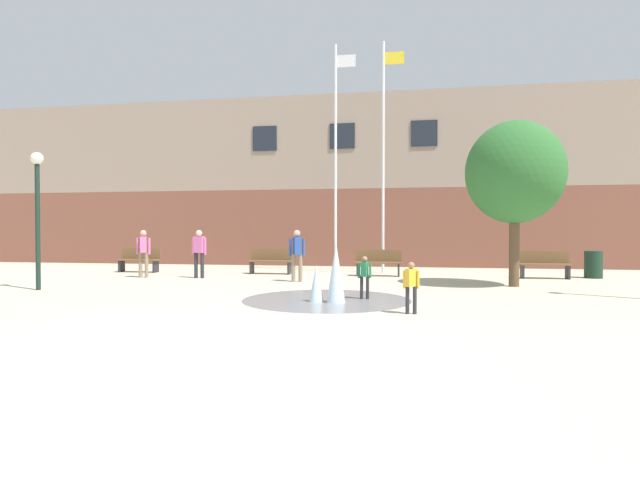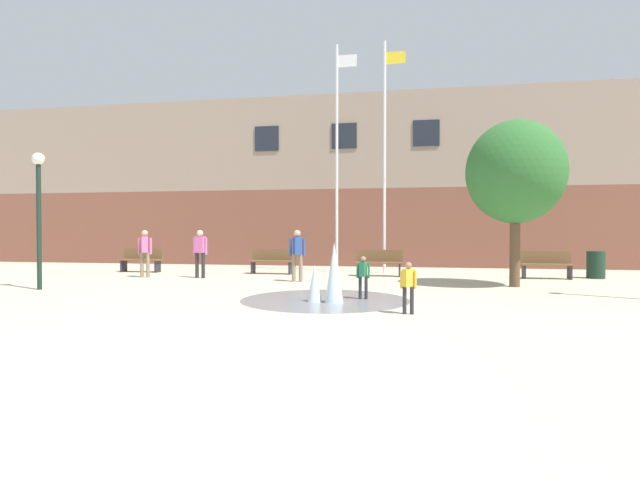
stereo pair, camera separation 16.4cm
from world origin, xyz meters
name	(u,v)px [view 2 (the right image)]	position (x,y,z in m)	size (l,w,h in m)	color
ground_plane	(190,348)	(0.00, 0.00, 0.00)	(100.00, 100.00, 0.00)	#BCB299
library_building	(352,186)	(0.00, 18.40, 3.78)	(36.00, 6.05, 7.57)	brown
splash_fountain	(328,282)	(1.09, 4.61, 0.43)	(3.84, 3.84, 1.33)	gray
park_bench_far_left	(141,259)	(-7.18, 11.10, 0.48)	(1.60, 0.44, 0.91)	#28282D
park_bench_center	(272,261)	(-2.07, 11.22, 0.48)	(1.60, 0.44, 0.91)	#28282D
park_bench_near_trashcan	(379,262)	(1.82, 11.03, 0.48)	(1.60, 0.44, 0.91)	#28282D
park_bench_far_right	(546,264)	(7.24, 11.08, 0.48)	(1.60, 0.44, 0.91)	#28282D
adult_in_red	(200,250)	(-3.99, 9.27, 0.93)	(0.50, 0.26, 1.59)	#28282D
child_in_fountain	(363,274)	(1.83, 5.18, 0.58)	(0.31, 0.23, 0.99)	#28282D
adult_near_bench	(145,250)	(-5.90, 9.13, 0.93)	(0.50, 0.39, 1.59)	#89755B
child_with_pink_shirt	(408,284)	(2.87, 3.28, 0.58)	(0.31, 0.23, 0.99)	#28282D
adult_watching	(297,251)	(-0.54, 8.69, 0.93)	(0.50, 0.39, 1.59)	#89755B
flagpole_left	(338,152)	(0.17, 12.29, 4.51)	(0.80, 0.10, 8.51)	silver
flagpole_right	(385,151)	(1.95, 12.29, 4.51)	(0.80, 0.10, 8.52)	silver
lamp_post_left_lane	(39,200)	(-6.85, 5.44, 2.40)	(0.32, 0.32, 3.64)	#192D23
trash_can	(596,265)	(8.88, 11.49, 0.45)	(0.56, 0.56, 0.90)	#193323
street_tree_near_building	(515,172)	(5.77, 8.47, 3.20)	(2.71, 2.71, 4.65)	brown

